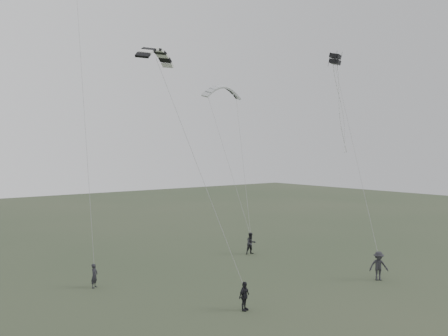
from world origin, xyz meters
TOP-DOWN VIEW (x-y plane):
  - ground at (0.00, 0.00)m, footprint 140.00×140.00m
  - flyer_left at (-7.50, 7.43)m, footprint 0.65×0.63m
  - flyer_right at (6.28, 8.20)m, footprint 1.00×0.85m
  - flyer_center at (-2.66, -1.38)m, footprint 0.99×0.63m
  - flyer_far at (8.03, -2.63)m, footprint 1.41×1.34m
  - kite_pale_large at (7.81, 14.11)m, footprint 4.13×1.77m
  - kite_striped at (-4.88, 4.14)m, footprint 3.31×2.55m
  - kite_box at (10.40, 2.93)m, footprint 1.01×1.10m

SIDE VIEW (x-z plane):
  - ground at x=0.00m, z-range 0.00..0.00m
  - flyer_left at x=-7.50m, z-range 0.00..1.51m
  - flyer_center at x=-2.66m, z-range 0.00..1.56m
  - flyer_right at x=6.28m, z-range 0.00..1.81m
  - flyer_far at x=8.03m, z-range 0.00..1.92m
  - kite_striped at x=-4.88m, z-range 13.94..15.32m
  - kite_pale_large at x=7.81m, z-range 13.84..15.70m
  - kite_box at x=10.40m, z-range 15.40..16.31m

